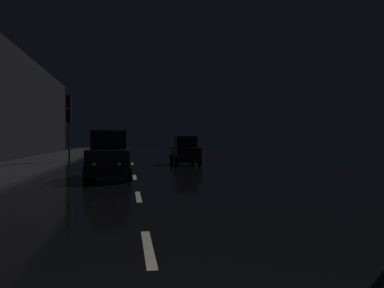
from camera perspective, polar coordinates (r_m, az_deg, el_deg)
name	(u,v)px	position (r m, az deg, el deg)	size (l,w,h in m)	color
ground	(132,164)	(27.81, -9.01, -2.92)	(25.97, 84.00, 0.02)	black
sidewalk_left	(33,163)	(28.54, -22.78, -2.71)	(4.40, 84.00, 0.15)	#28282B
lane_centerline	(136,182)	(15.88, -8.48, -5.69)	(0.16, 23.21, 0.01)	beige
traffic_light_far_left	(69,114)	(28.89, -18.01, 4.30)	(0.37, 0.48, 4.91)	#38383A
streetlamp_overhead	(1,34)	(13.76, -26.83, 14.49)	(1.70, 0.44, 7.74)	#2D2D30
car_approaching_headlights	(109,156)	(17.74, -12.31, -1.83)	(1.98, 4.29, 2.16)	black
car_parked_right_far	(185,151)	(26.70, -1.04, -1.11)	(1.80, 3.90, 1.97)	black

